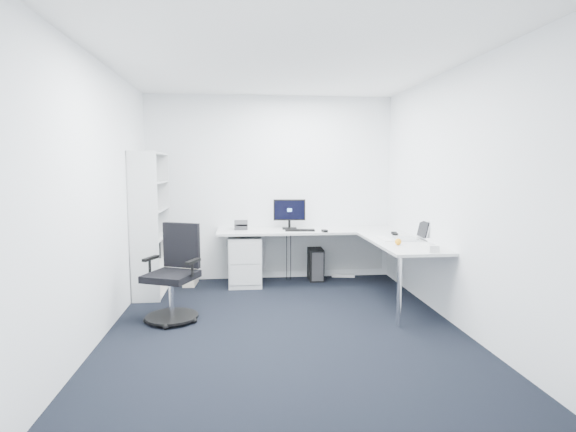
{
  "coord_description": "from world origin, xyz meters",
  "views": [
    {
      "loc": [
        -0.43,
        -4.55,
        1.67
      ],
      "look_at": [
        0.15,
        1.05,
        1.05
      ],
      "focal_mm": 28.0,
      "sensor_mm": 36.0,
      "label": 1
    }
  ],
  "objects": [
    {
      "name": "headphones",
      "position": [
        1.58,
        1.15,
        0.8
      ],
      "size": [
        0.15,
        0.2,
        0.05
      ],
      "primitive_type": null,
      "rotation": [
        0.0,
        0.0,
        -0.2
      ],
      "color": "black",
      "rests_on": "l_desk"
    },
    {
      "name": "l_desk",
      "position": [
        0.55,
        1.4,
        0.39
      ],
      "size": [
        2.66,
        1.49,
        0.78
      ],
      "primitive_type": null,
      "color": "silver",
      "rests_on": "ground"
    },
    {
      "name": "white_keyboard",
      "position": [
        1.32,
        0.78,
        0.78
      ],
      "size": [
        0.12,
        0.41,
        0.01
      ],
      "primitive_type": "cube",
      "rotation": [
        0.0,
        0.0,
        -0.02
      ],
      "color": "white",
      "rests_on": "l_desk"
    },
    {
      "name": "wall_front",
      "position": [
        0.0,
        -2.1,
        1.35
      ],
      "size": [
        3.6,
        0.02,
        2.7
      ],
      "primitive_type": "cube",
      "color": "white",
      "rests_on": "ground"
    },
    {
      "name": "drawer_pedestal",
      "position": [
        -0.39,
        1.73,
        0.35
      ],
      "size": [
        0.45,
        0.56,
        0.7
      ],
      "primitive_type": "cube",
      "color": "silver",
      "rests_on": "ground"
    },
    {
      "name": "black_keyboard",
      "position": [
        0.38,
        1.62,
        0.79
      ],
      "size": [
        0.42,
        0.18,
        0.02
      ],
      "primitive_type": "cube",
      "rotation": [
        0.0,
        0.0,
        -0.09
      ],
      "color": "black",
      "rests_on": "l_desk"
    },
    {
      "name": "ceiling",
      "position": [
        0.0,
        0.0,
        2.7
      ],
      "size": [
        4.2,
        4.2,
        0.0
      ],
      "primitive_type": "plane",
      "color": "white"
    },
    {
      "name": "power_strip",
      "position": [
        1.09,
        2.01,
        0.02
      ],
      "size": [
        0.35,
        0.12,
        0.04
      ],
      "primitive_type": "cube",
      "rotation": [
        0.0,
        0.0,
        -0.18
      ],
      "color": "white",
      "rests_on": "ground"
    },
    {
      "name": "black_pc_tower",
      "position": [
        0.65,
        1.96,
        0.23
      ],
      "size": [
        0.22,
        0.48,
        0.46
      ],
      "primitive_type": "cube",
      "rotation": [
        0.0,
        0.0,
        -0.02
      ],
      "color": "black",
      "rests_on": "ground"
    },
    {
      "name": "wall_left",
      "position": [
        -1.8,
        0.0,
        1.35
      ],
      "size": [
        0.02,
        4.2,
        2.7
      ],
      "primitive_type": "cube",
      "color": "white",
      "rests_on": "ground"
    },
    {
      "name": "beige_pc_tower",
      "position": [
        -1.17,
        1.81,
        0.17
      ],
      "size": [
        0.19,
        0.38,
        0.35
      ],
      "primitive_type": "cube",
      "rotation": [
        0.0,
        0.0,
        -0.07
      ],
      "color": "beige",
      "rests_on": "ground"
    },
    {
      "name": "wall_back",
      "position": [
        0.0,
        2.1,
        1.35
      ],
      "size": [
        3.6,
        0.02,
        2.7
      ],
      "primitive_type": "cube",
      "color": "white",
      "rests_on": "ground"
    },
    {
      "name": "mouse",
      "position": [
        0.7,
        1.47,
        0.79
      ],
      "size": [
        0.08,
        0.11,
        0.03
      ],
      "primitive_type": "cube",
      "rotation": [
        0.0,
        0.0,
        0.21
      ],
      "color": "black",
      "rests_on": "l_desk"
    },
    {
      "name": "bookshelf",
      "position": [
        -1.62,
        1.45,
        0.93
      ],
      "size": [
        0.36,
        0.93,
        1.86
      ],
      "primitive_type": null,
      "color": "silver",
      "rests_on": "ground"
    },
    {
      "name": "laptop",
      "position": [
        1.58,
        0.72,
        0.9
      ],
      "size": [
        0.38,
        0.37,
        0.25
      ],
      "primitive_type": null,
      "rotation": [
        0.0,
        0.0,
        -0.06
      ],
      "color": "silver",
      "rests_on": "l_desk"
    },
    {
      "name": "orange_fruit",
      "position": [
        1.35,
        0.37,
        0.81
      ],
      "size": [
        0.08,
        0.08,
        0.08
      ],
      "primitive_type": "sphere",
      "color": "orange",
      "rests_on": "l_desk"
    },
    {
      "name": "monitor",
      "position": [
        0.25,
        1.83,
        1.0
      ],
      "size": [
        0.47,
        0.18,
        0.44
      ],
      "primitive_type": null,
      "rotation": [
        0.0,
        0.0,
        -0.07
      ],
      "color": "black",
      "rests_on": "l_desk"
    },
    {
      "name": "wall_right",
      "position": [
        1.8,
        0.0,
        1.35
      ],
      "size": [
        0.02,
        4.2,
        2.7
      ],
      "primitive_type": "cube",
      "color": "white",
      "rests_on": "ground"
    },
    {
      "name": "task_chair",
      "position": [
        -1.2,
        0.29,
        0.52
      ],
      "size": [
        0.77,
        0.77,
        1.05
      ],
      "primitive_type": null,
      "rotation": [
        0.0,
        0.0,
        -0.41
      ],
      "color": "black",
      "rests_on": "ground"
    },
    {
      "name": "ground",
      "position": [
        0.0,
        0.0,
        0.0
      ],
      "size": [
        4.2,
        4.2,
        0.0
      ],
      "primitive_type": "plane",
      "color": "black"
    },
    {
      "name": "desk_phone",
      "position": [
        -0.44,
        1.86,
        0.84
      ],
      "size": [
        0.19,
        0.19,
        0.13
      ],
      "primitive_type": null,
      "rotation": [
        0.0,
        0.0,
        -0.02
      ],
      "color": "#2D2C2F",
      "rests_on": "l_desk"
    },
    {
      "name": "tissue_box",
      "position": [
        1.55,
        -0.03,
        0.81
      ],
      "size": [
        0.13,
        0.22,
        0.07
      ],
      "primitive_type": "cube",
      "rotation": [
        0.0,
        0.0,
        0.07
      ],
      "color": "white",
      "rests_on": "l_desk"
    }
  ]
}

